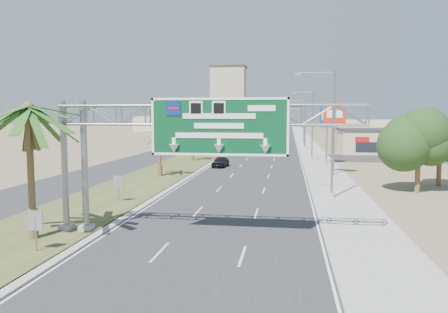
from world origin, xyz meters
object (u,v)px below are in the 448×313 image
signal_mast (294,124)px  car_right_lane (280,147)px  palm_near (28,109)px  store_building (393,142)px  pole_sign_red_near (334,118)px  car_mid_lane (265,150)px  pole_sign_red_far (332,119)px  sign_gantry (191,125)px  pole_sign_blue (327,119)px  car_left_lane (221,162)px  car_far (248,140)px

signal_mast → car_right_lane: size_ratio=1.90×
palm_near → store_building: 66.04m
pole_sign_red_near → palm_near: bearing=-123.0°
car_mid_lane → pole_sign_red_far: 15.49m
sign_gantry → pole_sign_blue: 38.18m
car_right_lane → pole_sign_blue: size_ratio=0.66×
car_left_lane → pole_sign_red_far: 31.69m
sign_gantry → palm_near: 8.41m
store_building → car_left_lane: (-26.43, -24.38, -1.32)m
pole_sign_red_near → pole_sign_blue: (0.14, 10.66, -0.21)m
pole_sign_blue → palm_near: bearing=-115.3°
signal_mast → store_building: 18.08m
signal_mast → store_building: (16.83, -5.97, -2.85)m
pole_sign_red_near → pole_sign_red_far: size_ratio=1.10×
pole_sign_red_near → pole_sign_red_far: pole_sign_red_near is taller
palm_near → pole_sign_red_near: size_ratio=1.03×
palm_near → signal_mast: 65.60m
signal_mast → car_left_lane: (-9.61, -30.35, -4.17)m
palm_near → car_left_lane: (4.77, 33.62, -6.25)m
car_far → pole_sign_red_near: size_ratio=0.65×
car_left_lane → pole_sign_red_near: (13.43, -5.57, 5.63)m
car_right_lane → pole_sign_red_near: 32.37m
car_left_lane → car_far: (-0.66, 45.53, 0.08)m
car_left_lane → pole_sign_red_far: bearing=64.6°
signal_mast → pole_sign_red_far: size_ratio=1.39×
palm_near → car_mid_lane: palm_near is taller
car_far → car_mid_lane: bearing=-83.6°
car_right_lane → store_building: bearing=1.5°
store_building → pole_sign_red_near: 32.93m
car_left_lane → car_mid_lane: size_ratio=0.83×
palm_near → car_mid_lane: size_ratio=1.74×
store_building → car_far: size_ratio=3.43×
car_mid_lane → pole_sign_blue: bearing=-50.6°
palm_near → car_right_lane: size_ratio=1.55×
signal_mast → pole_sign_red_near: pole_sign_red_near is taller
palm_near → car_left_lane: bearing=81.9°
car_far → pole_sign_blue: size_ratio=0.64×
pole_sign_blue → store_building: bearing=56.3°
car_right_lane → pole_sign_red_near: pole_sign_red_near is taller
car_left_lane → signal_mast: bearing=78.4°
pole_sign_red_far → sign_gantry: bearing=-102.5°
store_building → car_left_lane: size_ratio=4.52×
pole_sign_blue → pole_sign_red_far: bearing=82.8°
car_far → pole_sign_blue: bearing=-75.0°
palm_near → pole_sign_red_near: palm_near is taller
sign_gantry → car_mid_lane: (1.23, 49.56, -5.27)m
car_left_lane → palm_near: bearing=-92.1°
car_right_lane → pole_sign_blue: (6.65, -20.56, 5.35)m
pole_sign_red_near → car_left_lane: bearing=157.5°
palm_near → pole_sign_red_far: size_ratio=1.13×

